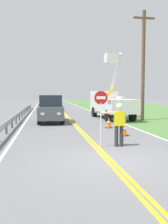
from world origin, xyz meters
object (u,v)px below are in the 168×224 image
object	(u,v)px
utility_pole_near	(143,64)
traffic_cone_lead	(124,129)
flagger_worker	(119,122)
oncoming_suv_nearest	(51,109)
stop_sign_paddle	(101,106)
utility_bucket_truck	(110,102)
oncoming_sedan_second	(47,105)
traffic_cone_mid	(109,123)

from	to	relation	value
utility_pole_near	traffic_cone_lead	size ratio (longest dim) A/B	12.74
flagger_worker	traffic_cone_lead	world-z (taller)	flagger_worker
flagger_worker	utility_pole_near	distance (m)	11.24
flagger_worker	oncoming_suv_nearest	xyz separation A→B (m)	(-2.60, 9.17, 0.01)
stop_sign_paddle	traffic_cone_lead	size ratio (longest dim) A/B	3.33
traffic_cone_lead	utility_bucket_truck	bearing A→B (deg)	79.43
stop_sign_paddle	oncoming_sedan_second	xyz separation A→B (m)	(-2.08, 20.24, -0.88)
oncoming_sedan_second	traffic_cone_lead	size ratio (longest dim) A/B	5.88
flagger_worker	utility_bucket_truck	world-z (taller)	utility_bucket_truck
stop_sign_paddle	traffic_cone_lead	world-z (taller)	stop_sign_paddle
oncoming_sedan_second	oncoming_suv_nearest	bearing A→B (deg)	-88.70
stop_sign_paddle	utility_pole_near	size ratio (longest dim) A/B	0.26
stop_sign_paddle	oncoming_sedan_second	size ratio (longest dim) A/B	0.57
utility_bucket_truck	traffic_cone_lead	distance (m)	9.06
flagger_worker	traffic_cone_mid	bearing A→B (deg)	79.43
flagger_worker	stop_sign_paddle	xyz separation A→B (m)	(-0.77, 0.03, 0.66)
traffic_cone_mid	oncoming_suv_nearest	bearing A→B (deg)	134.16
stop_sign_paddle	oncoming_sedan_second	world-z (taller)	stop_sign_paddle
flagger_worker	oncoming_sedan_second	size ratio (longest dim) A/B	0.44
flagger_worker	oncoming_suv_nearest	distance (m)	9.53
utility_bucket_truck	traffic_cone_mid	size ratio (longest dim) A/B	9.88
flagger_worker	traffic_cone_lead	bearing A→B (deg)	66.78
utility_bucket_truck	oncoming_sedan_second	size ratio (longest dim) A/B	1.68
stop_sign_paddle	oncoming_suv_nearest	bearing A→B (deg)	101.30
stop_sign_paddle	utility_pole_near	world-z (taller)	utility_pole_near
stop_sign_paddle	oncoming_sedan_second	bearing A→B (deg)	95.86
oncoming_suv_nearest	oncoming_sedan_second	distance (m)	11.10
stop_sign_paddle	oncoming_suv_nearest	xyz separation A→B (m)	(-1.83, 9.14, -0.65)
utility_bucket_truck	oncoming_sedan_second	distance (m)	10.56
utility_bucket_truck	traffic_cone_mid	distance (m)	6.19
utility_bucket_truck	utility_pole_near	world-z (taller)	utility_pole_near
utility_bucket_truck	traffic_cone_lead	bearing A→B (deg)	-100.57
oncoming_suv_nearest	traffic_cone_mid	size ratio (longest dim) A/B	6.66
utility_bucket_truck	traffic_cone_lead	xyz separation A→B (m)	(-1.65, -8.84, -1.09)
flagger_worker	stop_sign_paddle	bearing A→B (deg)	177.94
utility_pole_near	traffic_cone_lead	distance (m)	9.06
utility_bucket_truck	flagger_worker	bearing A→B (deg)	-103.46
traffic_cone_lead	oncoming_suv_nearest	bearing A→B (deg)	118.58
utility_bucket_truck	oncoming_suv_nearest	size ratio (longest dim) A/B	1.48
utility_pole_near	traffic_cone_mid	world-z (taller)	utility_pole_near
flagger_worker	oncoming_sedan_second	distance (m)	20.47
oncoming_sedan_second	traffic_cone_mid	world-z (taller)	oncoming_sedan_second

